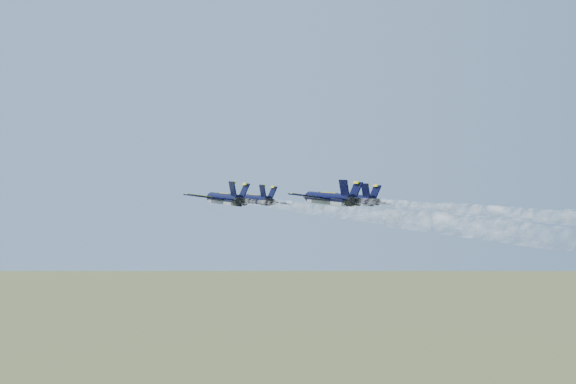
{
  "coord_description": "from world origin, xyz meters",
  "views": [
    {
      "loc": [
        -6.4,
        -100.86,
        94.63
      ],
      "look_at": [
        -1.05,
        0.38,
        96.15
      ],
      "focal_mm": 45.0,
      "sensor_mm": 36.0,
      "label": 1
    }
  ],
  "objects_px": {
    "jet_right": "(351,199)",
    "jet_left": "(224,199)",
    "jet_slot": "(329,199)",
    "jet_lead": "(254,200)"
  },
  "relations": [
    {
      "from": "jet_right",
      "to": "jet_slot",
      "type": "bearing_deg",
      "value": -128.75
    },
    {
      "from": "jet_lead",
      "to": "jet_right",
      "type": "bearing_deg",
      "value": -50.52
    },
    {
      "from": "jet_lead",
      "to": "jet_slot",
      "type": "relative_size",
      "value": 1.0
    },
    {
      "from": "jet_right",
      "to": "jet_left",
      "type": "bearing_deg",
      "value": -176.59
    },
    {
      "from": "jet_slot",
      "to": "jet_right",
      "type": "bearing_deg",
      "value": 51.25
    },
    {
      "from": "jet_left",
      "to": "jet_slot",
      "type": "distance_m",
      "value": 14.95
    },
    {
      "from": "jet_lead",
      "to": "jet_slot",
      "type": "bearing_deg",
      "value": -89.61
    },
    {
      "from": "jet_lead",
      "to": "jet_right",
      "type": "xyz_separation_m",
      "value": [
        14.03,
        -8.02,
        0.0
      ]
    },
    {
      "from": "jet_left",
      "to": "jet_slot",
      "type": "height_order",
      "value": "same"
    },
    {
      "from": "jet_right",
      "to": "jet_slot",
      "type": "relative_size",
      "value": 1.0
    }
  ]
}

